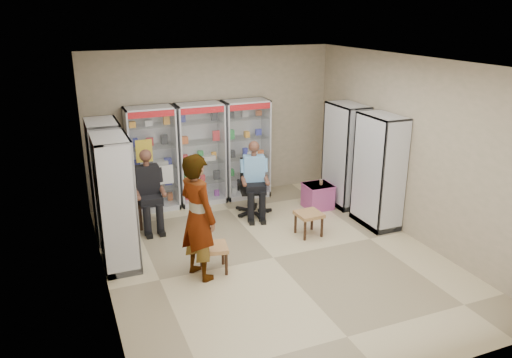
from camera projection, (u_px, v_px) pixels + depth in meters
name	position (u px, v px, depth m)	size (l,w,h in m)	color
floor	(273.00, 258.00, 7.81)	(6.00, 6.00, 0.00)	#C9B88B
room_shell	(275.00, 135.00, 7.17)	(5.02, 6.02, 3.01)	tan
cabinet_back_left	(152.00, 159.00, 9.41)	(0.90, 0.50, 2.00)	silver
cabinet_back_mid	(201.00, 154.00, 9.75)	(0.90, 0.50, 2.00)	silver
cabinet_back_right	(246.00, 149.00, 10.09)	(0.90, 0.50, 2.00)	silver
cabinet_right_far	(345.00, 155.00, 9.68)	(0.50, 0.90, 2.00)	#ABADB2
cabinet_right_near	(379.00, 171.00, 8.72)	(0.50, 0.90, 2.00)	#B0B2B8
cabinet_left_far	(107.00, 180.00, 8.27)	(0.50, 0.90, 2.00)	silver
cabinet_left_near	(116.00, 203.00, 7.30)	(0.50, 0.90, 2.00)	#ADAFB5
wooden_chair	(148.00, 200.00, 8.85)	(0.42, 0.42, 0.94)	#311E13
seated_customer	(148.00, 191.00, 8.75)	(0.44, 0.60, 1.34)	black
office_chair	(253.00, 187.00, 9.35)	(0.57, 0.57, 1.05)	black
seated_shopkeeper	(254.00, 181.00, 9.26)	(0.44, 0.61, 1.34)	#6AACD3
pink_trunk	(318.00, 196.00, 9.70)	(0.50, 0.48, 0.48)	#BE4C85
tea_glass	(321.00, 182.00, 9.61)	(0.07, 0.07, 0.11)	#551507
woven_stool_a	(309.00, 224.00, 8.54)	(0.41, 0.41, 0.41)	#AE8049
woven_stool_b	(214.00, 258.00, 7.36)	(0.41, 0.41, 0.41)	olive
standing_man	(198.00, 217.00, 7.00)	(0.67, 0.44, 1.85)	#9B9B9E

